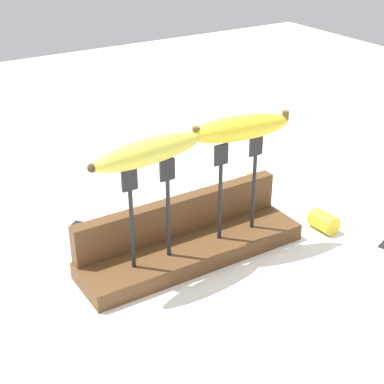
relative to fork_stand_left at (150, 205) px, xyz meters
name	(u,v)px	position (x,y,z in m)	size (l,w,h in m)	color
ground_plane	(192,258)	(0.09, 0.01, -0.14)	(3.00, 3.00, 0.00)	white
wooden_board	(192,250)	(0.09, 0.01, -0.12)	(0.41, 0.11, 0.03)	brown
board_backstop	(179,215)	(0.09, 0.05, -0.07)	(0.40, 0.03, 0.07)	brown
fork_stand_left	(150,205)	(0.00, 0.00, 0.00)	(0.09, 0.01, 0.18)	black
fork_stand_right	(238,179)	(0.17, 0.00, 0.00)	(0.10, 0.01, 0.18)	black
banana_raised_left	(148,152)	(0.00, 0.00, 0.09)	(0.20, 0.06, 0.04)	#DBD147
banana_raised_right	(240,128)	(0.17, 0.00, 0.09)	(0.19, 0.07, 0.04)	yellow
fork_fallen_far	(99,228)	(-0.01, 0.19, -0.13)	(0.11, 0.13, 0.01)	black
banana_chunk_near	(256,182)	(0.35, 0.16, -0.12)	(0.05, 0.05, 0.04)	gold
banana_chunk_far	(323,221)	(0.35, -0.04, -0.12)	(0.04, 0.06, 0.04)	yellow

